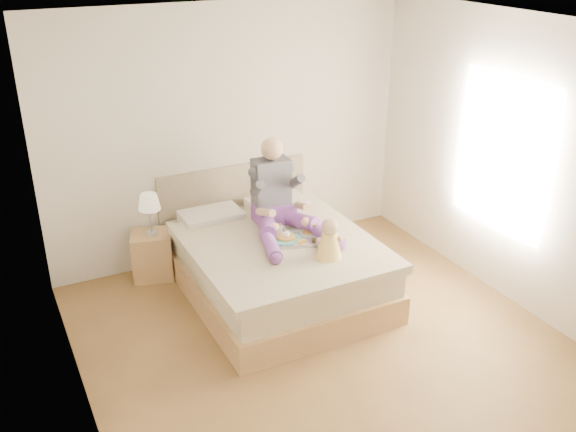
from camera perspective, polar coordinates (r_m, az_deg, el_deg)
name	(u,v)px	position (r m, az deg, el deg)	size (l,w,h in m)	color
room	(340,184)	(5.05, 4.61, 2.87)	(4.02, 4.22, 2.71)	brown
bed	(273,261)	(6.38, -1.36, -4.03)	(1.70, 2.18, 1.00)	#A37C4C
nightstand	(153,255)	(6.79, -11.95, -3.42)	(0.49, 0.46, 0.49)	#A37C4C
lamp	(149,204)	(6.50, -12.23, 1.02)	(0.22, 0.22, 0.45)	silver
adult	(279,202)	(6.31, -0.84, 1.28)	(0.76, 1.10, 0.90)	#783E9D
tray	(296,237)	(6.14, 0.74, -1.84)	(0.56, 0.49, 0.14)	silver
baby	(329,241)	(5.78, 3.66, -2.26)	(0.26, 0.35, 0.39)	#FFD050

